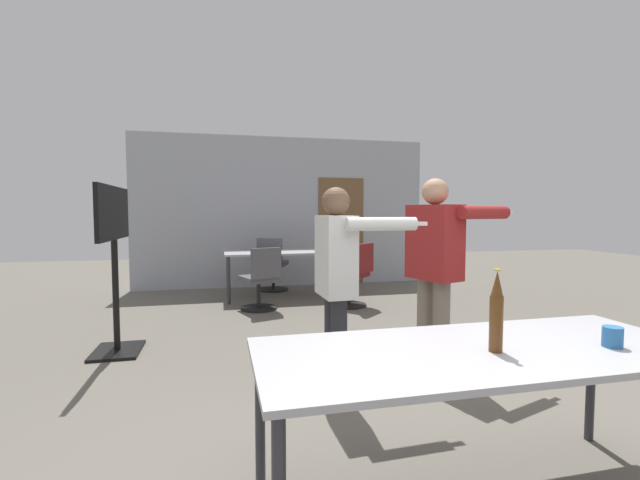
{
  "coord_description": "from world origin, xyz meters",
  "views": [
    {
      "loc": [
        -1.18,
        -1.5,
        1.38
      ],
      "look_at": [
        -0.17,
        2.81,
        1.1
      ],
      "focal_mm": 24.0,
      "sensor_mm": 36.0,
      "label": 1
    }
  ],
  "objects_px": {
    "person_near_casual": "(337,271)",
    "drink_cup": "(612,337)",
    "office_chair_far_left": "(353,277)",
    "tv_screen": "(114,248)",
    "beer_bottle": "(496,313)",
    "person_right_polo": "(435,257)",
    "office_chair_near_pushed": "(261,281)",
    "office_chair_side_rolled": "(272,266)"
  },
  "relations": [
    {
      "from": "office_chair_side_rolled",
      "to": "office_chair_near_pushed",
      "type": "relative_size",
      "value": 1.05
    },
    {
      "from": "person_near_casual",
      "to": "beer_bottle",
      "type": "height_order",
      "value": "person_near_casual"
    },
    {
      "from": "person_right_polo",
      "to": "beer_bottle",
      "type": "xyz_separation_m",
      "value": [
        -0.59,
        -1.67,
        -0.07
      ]
    },
    {
      "from": "person_near_casual",
      "to": "office_chair_near_pushed",
      "type": "xyz_separation_m",
      "value": [
        -0.3,
        2.96,
        -0.54
      ]
    },
    {
      "from": "office_chair_far_left",
      "to": "beer_bottle",
      "type": "bearing_deg",
      "value": -140.7
    },
    {
      "from": "person_near_casual",
      "to": "beer_bottle",
      "type": "distance_m",
      "value": 1.44
    },
    {
      "from": "office_chair_near_pushed",
      "to": "drink_cup",
      "type": "xyz_separation_m",
      "value": [
        1.24,
        -4.42,
        0.39
      ]
    },
    {
      "from": "person_near_casual",
      "to": "beer_bottle",
      "type": "xyz_separation_m",
      "value": [
        0.36,
        -1.39,
        -0.02
      ]
    },
    {
      "from": "person_near_casual",
      "to": "office_chair_side_rolled",
      "type": "xyz_separation_m",
      "value": [
        0.03,
        4.4,
        -0.5
      ]
    },
    {
      "from": "person_near_casual",
      "to": "office_chair_far_left",
      "type": "distance_m",
      "value": 3.1
    },
    {
      "from": "tv_screen",
      "to": "person_near_casual",
      "type": "xyz_separation_m",
      "value": [
        1.86,
        -1.44,
        -0.09
      ]
    },
    {
      "from": "tv_screen",
      "to": "office_chair_near_pushed",
      "type": "relative_size",
      "value": 1.82
    },
    {
      "from": "person_right_polo",
      "to": "person_near_casual",
      "type": "bearing_deg",
      "value": -91.89
    },
    {
      "from": "office_chair_side_rolled",
      "to": "tv_screen",
      "type": "bearing_deg",
      "value": -101.41
    },
    {
      "from": "office_chair_near_pushed",
      "to": "drink_cup",
      "type": "bearing_deg",
      "value": -93.65
    },
    {
      "from": "office_chair_near_pushed",
      "to": "beer_bottle",
      "type": "distance_m",
      "value": 4.43
    },
    {
      "from": "person_right_polo",
      "to": "person_near_casual",
      "type": "relative_size",
      "value": 1.07
    },
    {
      "from": "tv_screen",
      "to": "office_chair_side_rolled",
      "type": "xyz_separation_m",
      "value": [
        1.89,
        2.96,
        -0.59
      ]
    },
    {
      "from": "office_chair_far_left",
      "to": "office_chair_near_pushed",
      "type": "bearing_deg",
      "value": 134.81
    },
    {
      "from": "person_near_casual",
      "to": "office_chair_near_pushed",
      "type": "bearing_deg",
      "value": -176.01
    },
    {
      "from": "beer_bottle",
      "to": "drink_cup",
      "type": "xyz_separation_m",
      "value": [
        0.58,
        -0.07,
        -0.13
      ]
    },
    {
      "from": "office_chair_far_left",
      "to": "drink_cup",
      "type": "distance_m",
      "value": 4.35
    },
    {
      "from": "office_chair_side_rolled",
      "to": "drink_cup",
      "type": "xyz_separation_m",
      "value": [
        0.91,
        -5.86,
        0.35
      ]
    },
    {
      "from": "office_chair_side_rolled",
      "to": "office_chair_near_pushed",
      "type": "xyz_separation_m",
      "value": [
        -0.33,
        -1.44,
        -0.03
      ]
    },
    {
      "from": "person_right_polo",
      "to": "office_chair_side_rolled",
      "type": "height_order",
      "value": "person_right_polo"
    },
    {
      "from": "office_chair_side_rolled",
      "to": "drink_cup",
      "type": "distance_m",
      "value": 5.94
    },
    {
      "from": "tv_screen",
      "to": "beer_bottle",
      "type": "height_order",
      "value": "tv_screen"
    },
    {
      "from": "person_right_polo",
      "to": "office_chair_far_left",
      "type": "height_order",
      "value": "person_right_polo"
    },
    {
      "from": "person_right_polo",
      "to": "drink_cup",
      "type": "height_order",
      "value": "person_right_polo"
    },
    {
      "from": "person_near_casual",
      "to": "drink_cup",
      "type": "distance_m",
      "value": 1.74
    },
    {
      "from": "office_chair_far_left",
      "to": "tv_screen",
      "type": "bearing_deg",
      "value": 164.68
    },
    {
      "from": "tv_screen",
      "to": "office_chair_side_rolled",
      "type": "relative_size",
      "value": 1.74
    },
    {
      "from": "office_chair_side_rolled",
      "to": "drink_cup",
      "type": "bearing_deg",
      "value": -60.01
    },
    {
      "from": "beer_bottle",
      "to": "office_chair_far_left",
      "type": "bearing_deg",
      "value": 80.94
    },
    {
      "from": "person_right_polo",
      "to": "beer_bottle",
      "type": "relative_size",
      "value": 4.44
    },
    {
      "from": "person_right_polo",
      "to": "office_chair_near_pushed",
      "type": "height_order",
      "value": "person_right_polo"
    },
    {
      "from": "office_chair_side_rolled",
      "to": "drink_cup",
      "type": "height_order",
      "value": "office_chair_side_rolled"
    },
    {
      "from": "drink_cup",
      "to": "person_right_polo",
      "type": "bearing_deg",
      "value": 89.52
    },
    {
      "from": "office_chair_far_left",
      "to": "beer_bottle",
      "type": "xyz_separation_m",
      "value": [
        -0.68,
        -4.27,
        0.49
      ]
    },
    {
      "from": "person_right_polo",
      "to": "office_chair_near_pushed",
      "type": "distance_m",
      "value": 3.02
    },
    {
      "from": "person_right_polo",
      "to": "office_chair_far_left",
      "type": "distance_m",
      "value": 2.66
    },
    {
      "from": "person_near_casual",
      "to": "office_chair_far_left",
      "type": "bearing_deg",
      "value": 158.26
    }
  ]
}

